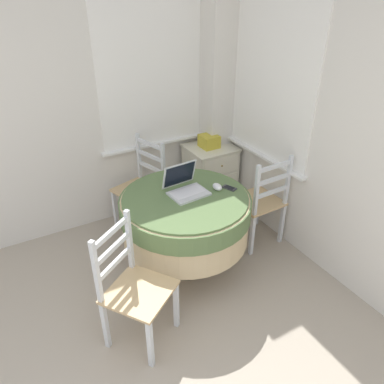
{
  "coord_description": "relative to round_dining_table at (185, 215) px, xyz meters",
  "views": [
    {
      "loc": [
        0.02,
        -0.83,
        2.32
      ],
      "look_at": [
        1.42,
        1.63,
        0.68
      ],
      "focal_mm": 35.0,
      "sensor_mm": 36.0,
      "label": 1
    }
  ],
  "objects": [
    {
      "name": "dining_chair_camera_near",
      "position": [
        -0.66,
        -0.46,
        -0.12
      ],
      "size": [
        0.59,
        0.58,
        0.95
      ],
      "color": "tan",
      "rests_on": "ground_plane"
    },
    {
      "name": "corner_cabinet",
      "position": [
        0.79,
        0.86,
        -0.22
      ],
      "size": [
        0.51,
        0.48,
        0.7
      ],
      "color": "silver",
      "rests_on": "ground_plane"
    },
    {
      "name": "round_dining_table",
      "position": [
        0.0,
        0.0,
        0.0
      ],
      "size": [
        1.09,
        1.09,
        0.75
      ],
      "color": "#4C3D2D",
      "rests_on": "ground_plane"
    },
    {
      "name": "dining_chair_near_back_window",
      "position": [
        -0.05,
        0.82,
        -0.12
      ],
      "size": [
        0.52,
        0.53,
        0.95
      ],
      "color": "tan",
      "rests_on": "ground_plane"
    },
    {
      "name": "cell_phone",
      "position": [
        0.39,
        -0.07,
        0.19
      ],
      "size": [
        0.1,
        0.13,
        0.01
      ],
      "color": "#2D2D33",
      "rests_on": "round_dining_table"
    },
    {
      "name": "laptop",
      "position": [
        0.04,
        0.06,
        0.23
      ],
      "size": [
        0.33,
        0.31,
        0.24
      ],
      "color": "silver",
      "rests_on": "round_dining_table"
    },
    {
      "name": "dining_chair_near_right_window",
      "position": [
        0.81,
        -0.0,
        -0.12
      ],
      "size": [
        0.44,
        0.43,
        0.95
      ],
      "color": "tan",
      "rests_on": "ground_plane"
    },
    {
      "name": "storage_box",
      "position": [
        0.78,
        0.87,
        0.2
      ],
      "size": [
        0.18,
        0.19,
        0.13
      ],
      "color": "gold",
      "rests_on": "corner_cabinet"
    },
    {
      "name": "corner_room_shell",
      "position": [
        0.08,
        0.19,
        0.71
      ],
      "size": [
        4.6,
        4.47,
        2.55
      ],
      "color": "silver",
      "rests_on": "ground_plane"
    },
    {
      "name": "computer_mouse",
      "position": [
        0.29,
        -0.03,
        0.21
      ],
      "size": [
        0.07,
        0.1,
        0.05
      ],
      "color": "white",
      "rests_on": "round_dining_table"
    }
  ]
}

